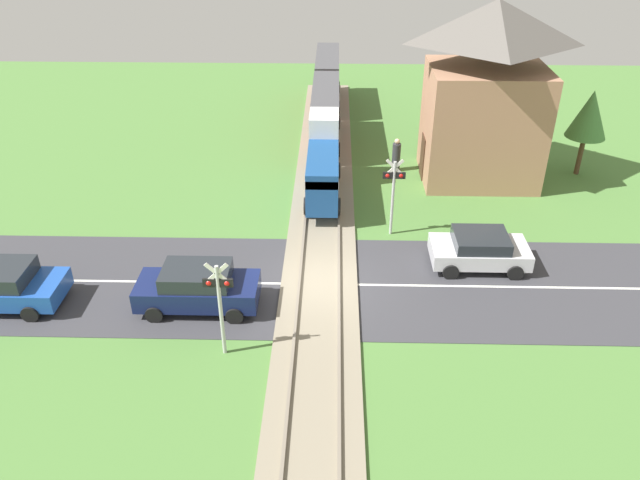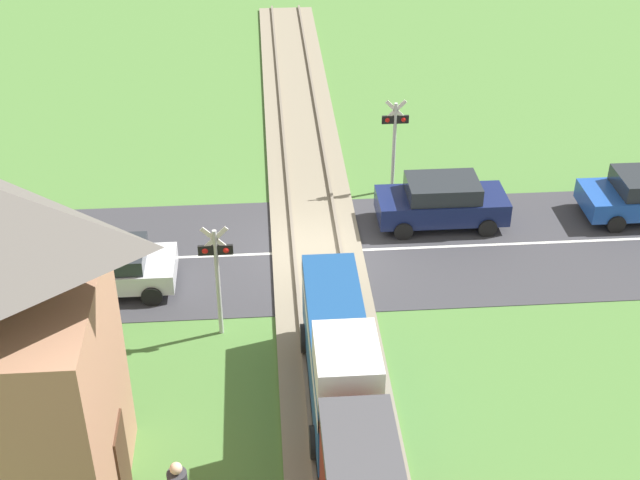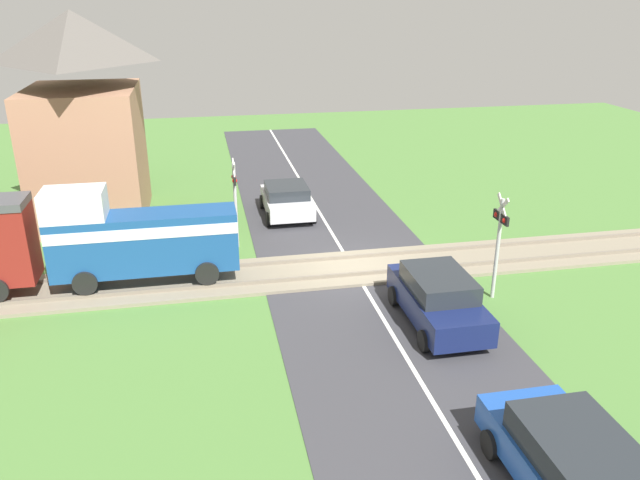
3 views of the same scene
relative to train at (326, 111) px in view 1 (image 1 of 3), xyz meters
The scene contains 11 objects.
ground_plane 13.76m from the train, 90.00° to the right, with size 60.00×60.00×0.00m, color #4C7A38.
road_surface 13.76m from the train, 90.00° to the right, with size 48.00×6.40×0.02m.
track_bed 13.76m from the train, 90.00° to the right, with size 2.80×48.00×0.24m.
train is the anchor object (origin of this frame).
car_near_crossing 15.66m from the train, 105.29° to the right, with size 4.15×1.93×1.59m.
car_far_side 13.66m from the train, 63.64° to the right, with size 3.65×2.05×1.37m.
crossing_signal_west_approach 17.67m from the train, 99.39° to the right, with size 0.90×0.18×3.37m.
crossing_signal_east_approach 10.26m from the train, 73.69° to the right, with size 0.90×0.18×3.37m.
station_building 8.83m from the train, 29.28° to the right, with size 5.72×4.61×8.36m.
pedestrian_by_station 5.11m from the train, 44.05° to the right, with size 0.42×0.42×1.68m.
tree_by_station 13.17m from the train, 16.13° to the right, with size 1.90×1.90×4.24m.
Camera 1 is at (0.50, -18.77, 13.16)m, focal length 35.00 mm.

